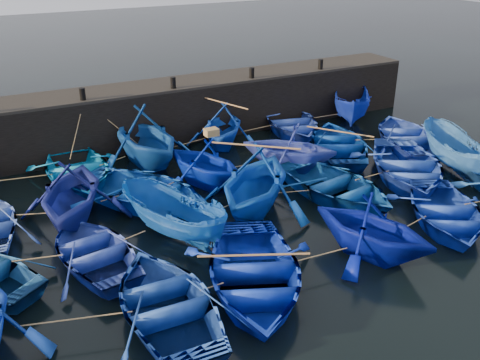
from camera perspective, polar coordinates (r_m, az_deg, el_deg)
name	(u,v)px	position (r m, az deg, el deg)	size (l,w,h in m)	color
ground	(286,236)	(17.40, 4.94, -6.00)	(120.00, 120.00, 0.00)	black
quay_wall	(168,112)	(25.59, -7.69, 7.18)	(26.00, 2.50, 2.50)	black
quay_top	(166,85)	(25.23, -7.86, 10.02)	(26.00, 2.50, 0.12)	black
bollard_1	(82,94)	(23.29, -16.46, 8.79)	(0.24, 0.24, 0.50)	black
bollard_2	(173,83)	(24.34, -7.15, 10.27)	(0.24, 0.24, 0.50)	black
bollard_3	(252,73)	(25.97, 1.26, 11.36)	(0.24, 0.24, 0.50)	black
bollard_4	(321,64)	(28.08, 8.59, 12.12)	(0.24, 0.24, 0.50)	black
boat_1	(76,171)	(21.70, -17.05, 0.98)	(3.62, 5.06, 1.05)	blue
boat_2	(145,136)	(22.49, -10.11, 4.63)	(4.21, 4.88, 2.57)	navy
boat_3	(223,125)	(24.29, -1.81, 5.87)	(3.36, 3.89, 2.05)	#0C3DC2
boat_4	(291,122)	(26.37, 5.47, 6.15)	(3.60, 5.03, 1.04)	#223C99
boat_5	(352,105)	(28.26, 11.87, 7.87)	(1.80, 4.79, 1.85)	navy
boat_7	(72,191)	(18.51, -17.52, -1.13)	(3.78, 4.38, 2.31)	navy
boat_8	(143,191)	(19.38, -10.27, -1.13)	(3.76, 5.25, 1.09)	#0B44B4
boat_9	(205,162)	(20.38, -3.76, 1.97)	(3.28, 3.81, 2.01)	#001BA5
boat_10	(289,147)	(21.80, 5.27, 3.52)	(3.34, 3.87, 2.04)	#2739A5
boat_11	(339,144)	(23.84, 10.49, 3.83)	(3.67, 5.13, 1.06)	navy
boat_12	(407,136)	(25.51, 17.43, 4.51)	(3.73, 5.22, 1.08)	#2644B4
boat_14	(94,250)	(16.36, -15.28, -7.23)	(3.08, 4.30, 0.89)	#253BA1
boat_15	(172,217)	(16.91, -7.24, -3.95)	(1.57, 4.17, 1.61)	#0B4291
boat_16	(255,180)	(18.23, 1.64, -0.04)	(4.05, 4.69, 2.47)	#073FB8
boat_17	(336,185)	(19.82, 10.18, -0.57)	(3.62, 5.06, 1.05)	navy
boat_18	(406,166)	(22.03, 17.33, 1.43)	(3.96, 5.54, 1.15)	#1F41B8
boat_19	(453,151)	(23.46, 21.76, 2.87)	(1.62, 4.30, 1.66)	#245CA6
boat_21	(168,302)	(13.81, -7.74, -12.81)	(3.46, 4.83, 1.00)	navy
boat_22	(254,273)	(14.61, 1.45, -9.94)	(3.83, 5.35, 1.11)	#0823A5
boat_23	(373,227)	(16.29, 13.98, -4.88)	(3.33, 3.87, 2.03)	#000C7D
boat_24	(445,212)	(19.03, 21.07, -3.18)	(3.37, 4.71, 0.98)	#1435B1
wooden_crate	(211,132)	(20.09, -3.07, 5.12)	(0.50, 0.39, 0.27)	olive
mooring_ropes	(215,159)	(20.94, -2.72, 2.27)	(18.60, 11.77, 2.10)	tan
loose_oars	(270,148)	(19.74, 3.24, 3.41)	(10.37, 12.31, 1.47)	#99724C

